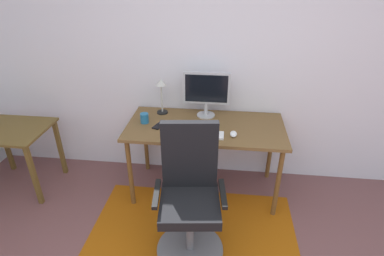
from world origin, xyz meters
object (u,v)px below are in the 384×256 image
Objects in this scene: monitor at (206,91)px; coffee_cup at (144,118)px; computer_mouse at (233,134)px; desk_lamp at (161,89)px; cell_phone at (159,126)px; desk at (205,132)px; keyboard at (200,134)px; side_table at (12,138)px; office_chair at (190,206)px.

monitor is 0.65m from coffee_cup.
computer_mouse is (0.27, -0.38, -0.25)m from monitor.
cell_phone is at bearing -85.38° from desk_lamp.
coffee_cup is 0.26× the size of desk_lamp.
desk is 0.21m from keyboard.
desk is 0.60m from coffee_cup.
computer_mouse is at bearing 5.41° from keyboard.
side_table is (-1.91, -0.14, -0.11)m from desk.
cell_phone reaches higher than desk.
side_table is at bearing -174.23° from coffee_cup.
coffee_cup is 0.13× the size of side_table.
side_table is (-1.87, 0.05, -0.20)m from keyboard.
office_chair reaches higher than computer_mouse.
computer_mouse reaches higher than desk.
keyboard reaches higher than desk.
monitor is 0.48m from keyboard.
side_table is at bearing 154.75° from office_chair.
desk_lamp is 0.50× the size of side_table.
keyboard is 0.42m from cell_phone.
side_table is at bearing 178.41° from keyboard.
cell_phone is at bearing 171.82° from computer_mouse.
monitor is at bearing 80.54° from office_chair.
keyboard is at bearing -93.69° from monitor.
desk is at bearing 4.20° from side_table.
keyboard is at bearing -1.59° from side_table.
computer_mouse is 0.85m from desk_lamp.
computer_mouse is at bearing -54.14° from monitor.
office_chair is at bearing -91.96° from keyboard.
desk_lamp is 1.56m from side_table.
monitor is (-0.01, 0.21, 0.34)m from desk.
desk_lamp is at bearing 115.53° from cell_phone.
monitor is 1.13m from office_chair.
monitor is 1.99m from side_table.
desk is 0.61m from desk_lamp.
keyboard is at bearing 81.26° from office_chair.
desk_lamp is at bearing 178.23° from monitor.
monitor is 3.20× the size of cell_phone.
keyboard is 1.88m from side_table.
office_chair is at bearing -94.41° from desk.
office_chair is (-0.06, -0.76, -0.24)m from desk.
monitor is at bearing 20.98° from coffee_cup.
keyboard is (-0.03, -0.41, -0.26)m from monitor.
keyboard is (-0.04, -0.19, 0.08)m from desk.
coffee_cup reaches higher than cell_phone.
computer_mouse reaches higher than keyboard.
monitor is 0.40× the size of office_chair.
office_chair reaches higher than cell_phone.
coffee_cup is 0.09× the size of office_chair.
coffee_cup is (-0.84, 0.16, 0.03)m from computer_mouse.
keyboard is 3.07× the size of cell_phone.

